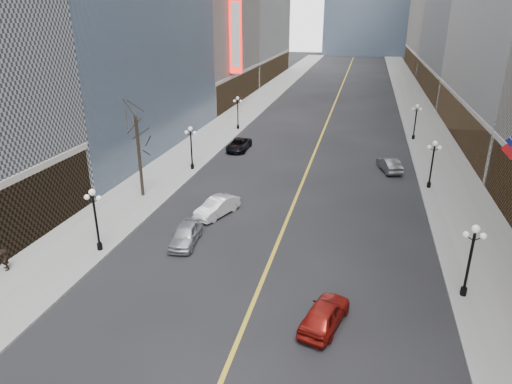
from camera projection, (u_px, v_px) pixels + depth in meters
The scene contains 17 objects.
sidewalk_east at pixel (427, 133), 62.36m from camera, with size 6.00×230.00×0.15m, color gray.
sidewalk_west at pixel (231, 122), 68.38m from camera, with size 6.00×230.00×0.15m, color gray.
lane_line at pixel (330, 114), 74.44m from camera, with size 0.25×200.00×0.02m, color gold.
streetlamp_east_1 at pixel (471, 253), 25.63m from camera, with size 1.26×0.44×4.52m.
streetlamp_east_2 at pixel (433, 159), 41.90m from camera, with size 1.26×0.44×4.52m.
streetlamp_east_3 at pixel (416, 118), 58.18m from camera, with size 1.26×0.44×4.52m.
streetlamp_west_1 at pixel (95, 213), 30.69m from camera, with size 1.26×0.44×4.52m.
streetlamp_west_2 at pixel (191, 143), 46.97m from camera, with size 1.26×0.44×4.52m.
streetlamp_west_3 at pixel (238, 109), 63.25m from camera, with size 1.26×0.44×4.52m.
theatre_marquee at pixel (236, 35), 73.42m from camera, with size 2.00×0.55×12.00m.
tree_west_far at pixel (137, 129), 38.87m from camera, with size 3.60×3.60×7.92m.
car_nb_near at pixel (186, 234), 32.62m from camera, with size 1.73×4.30×1.46m, color #B5B9BE.
car_nb_mid at pixel (217, 207), 37.16m from camera, with size 1.55×4.43×1.46m, color silver.
car_nb_far at pixel (239, 145), 54.67m from camera, with size 2.25×4.89×1.36m, color black.
car_sb_mid at pixel (325, 314), 24.00m from camera, with size 1.73×4.31×1.47m, color maroon.
car_sb_far at pixel (389, 165), 47.47m from camera, with size 1.50×4.29×1.41m, color #52575B.
ped_west_far at pixel (5, 259), 29.04m from camera, with size 1.39×0.40×1.50m, color black.
Camera 1 is at (5.23, 5.28, 15.58)m, focal length 32.00 mm.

